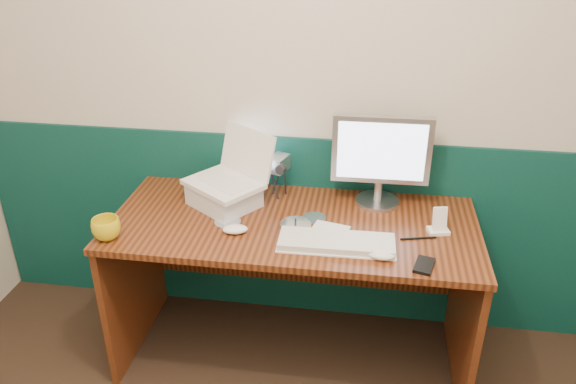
% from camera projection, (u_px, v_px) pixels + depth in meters
% --- Properties ---
extents(back_wall, '(3.50, 0.04, 2.50)m').
position_uv_depth(back_wall, '(321.00, 87.00, 2.54)').
color(back_wall, beige).
rests_on(back_wall, ground).
extents(wainscot, '(3.48, 0.02, 1.00)m').
position_uv_depth(wainscot, '(317.00, 230.00, 2.87)').
color(wainscot, '#073027').
rests_on(wainscot, ground).
extents(desk, '(1.60, 0.70, 0.75)m').
position_uv_depth(desk, '(293.00, 291.00, 2.62)').
color(desk, '#361809').
rests_on(desk, ground).
extents(laptop_riser, '(0.36, 0.35, 0.10)m').
position_uv_depth(laptop_riser, '(224.00, 196.00, 2.56)').
color(laptop_riser, silver).
rests_on(laptop_riser, desk).
extents(laptop, '(0.41, 0.39, 0.27)m').
position_uv_depth(laptop, '(222.00, 159.00, 2.48)').
color(laptop, white).
rests_on(laptop, laptop_riser).
extents(monitor, '(0.44, 0.13, 0.43)m').
position_uv_depth(monitor, '(380.00, 160.00, 2.50)').
color(monitor, '#ACACB1').
rests_on(monitor, desk).
extents(keyboard, '(0.47, 0.16, 0.03)m').
position_uv_depth(keyboard, '(336.00, 243.00, 2.26)').
color(keyboard, silver).
rests_on(keyboard, desk).
extents(mouse_right, '(0.11, 0.08, 0.04)m').
position_uv_depth(mouse_right, '(381.00, 255.00, 2.18)').
color(mouse_right, silver).
rests_on(mouse_right, desk).
extents(mouse_left, '(0.12, 0.08, 0.04)m').
position_uv_depth(mouse_left, '(235.00, 229.00, 2.35)').
color(mouse_left, white).
rests_on(mouse_left, desk).
extents(mug, '(0.15, 0.15, 0.09)m').
position_uv_depth(mug, '(106.00, 229.00, 2.30)').
color(mug, gold).
rests_on(mug, desk).
extents(camcorder, '(0.13, 0.16, 0.21)m').
position_uv_depth(camcorder, '(279.00, 176.00, 2.62)').
color(camcorder, '#B4B4B9').
rests_on(camcorder, desk).
extents(cd_spindle, '(0.13, 0.13, 0.03)m').
position_uv_depth(cd_spindle, '(295.00, 226.00, 2.38)').
color(cd_spindle, silver).
rests_on(cd_spindle, desk).
extents(cd_loose_a, '(0.12, 0.12, 0.00)m').
position_uv_depth(cd_loose_a, '(228.00, 222.00, 2.44)').
color(cd_loose_a, silver).
rests_on(cd_loose_a, desk).
extents(cd_loose_b, '(0.11, 0.11, 0.00)m').
position_uv_depth(cd_loose_b, '(314.00, 218.00, 2.48)').
color(cd_loose_b, '#B5BEC6').
rests_on(cd_loose_b, desk).
extents(pen, '(0.15, 0.05, 0.01)m').
position_uv_depth(pen, '(418.00, 238.00, 2.31)').
color(pen, black).
rests_on(pen, desk).
extents(papers, '(0.17, 0.14, 0.00)m').
position_uv_depth(papers, '(330.00, 229.00, 2.39)').
color(papers, silver).
rests_on(papers, desk).
extents(dock, '(0.10, 0.08, 0.02)m').
position_uv_depth(dock, '(438.00, 231.00, 2.36)').
color(dock, white).
rests_on(dock, desk).
extents(music_player, '(0.06, 0.04, 0.10)m').
position_uv_depth(music_player, '(440.00, 219.00, 2.33)').
color(music_player, white).
rests_on(music_player, dock).
extents(pda, '(0.09, 0.13, 0.01)m').
position_uv_depth(pda, '(424.00, 265.00, 2.13)').
color(pda, black).
rests_on(pda, desk).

